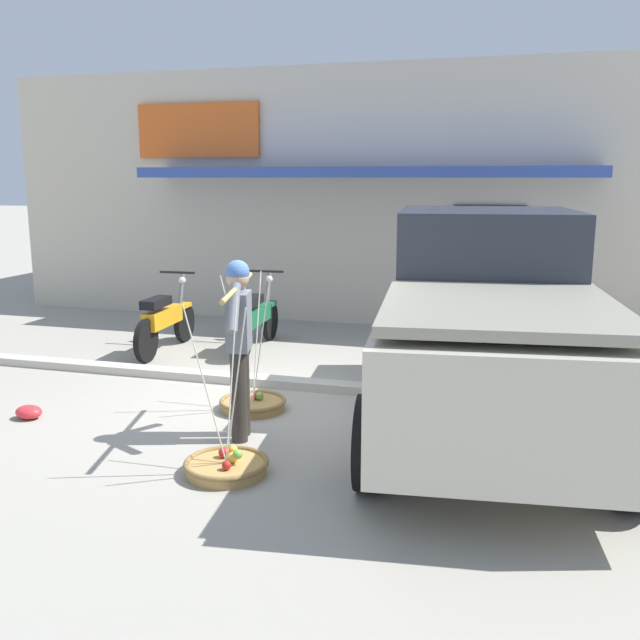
% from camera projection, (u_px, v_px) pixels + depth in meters
% --- Properties ---
extents(ground_plane, '(90.00, 90.00, 0.00)m').
position_uv_depth(ground_plane, '(263.00, 405.00, 7.65)').
color(ground_plane, '#9E998C').
extents(sidewalk_curb, '(20.00, 0.24, 0.10)m').
position_uv_depth(sidewalk_curb, '(284.00, 383.00, 8.30)').
color(sidewalk_curb, '#BAB4A5').
rests_on(sidewalk_curb, ground).
extents(fruit_vendor, '(0.43, 1.61, 1.70)m').
position_uv_depth(fruit_vendor, '(239.00, 337.00, 6.49)').
color(fruit_vendor, '#2D2823').
rests_on(fruit_vendor, ground).
extents(fruit_basket_left_side, '(0.71, 0.71, 1.45)m').
position_uv_depth(fruit_basket_left_side, '(253.00, 403.00, 7.48)').
color(fruit_basket_left_side, '#B2894C').
rests_on(fruit_basket_left_side, ground).
extents(fruit_basket_right_side, '(0.71, 0.71, 1.45)m').
position_uv_depth(fruit_basket_right_side, '(227.00, 465.00, 5.86)').
color(fruit_basket_right_side, '#B2894C').
rests_on(fruit_basket_right_side, ground).
extents(motorcycle_nearest_shop, '(0.54, 1.82, 1.09)m').
position_uv_depth(motorcycle_nearest_shop, '(165.00, 320.00, 9.88)').
color(motorcycle_nearest_shop, black).
rests_on(motorcycle_nearest_shop, ground).
extents(motorcycle_second_in_row, '(0.54, 1.82, 1.09)m').
position_uv_depth(motorcycle_second_in_row, '(256.00, 319.00, 10.01)').
color(motorcycle_second_in_row, black).
rests_on(motorcycle_second_in_row, ground).
extents(parked_truck, '(2.56, 4.88, 2.10)m').
position_uv_depth(parked_truck, '(487.00, 325.00, 6.79)').
color(parked_truck, beige).
rests_on(parked_truck, ground).
extents(storefront_building, '(13.00, 6.00, 4.20)m').
position_uv_depth(storefront_building, '(393.00, 194.00, 13.74)').
color(storefront_building, beige).
rests_on(storefront_building, ground).
extents(plastic_litter_bag, '(0.28, 0.22, 0.14)m').
position_uv_depth(plastic_litter_bag, '(29.00, 412.00, 7.19)').
color(plastic_litter_bag, red).
rests_on(plastic_litter_bag, ground).
extents(wooden_crate, '(0.44, 0.36, 0.32)m').
position_uv_depth(wooden_crate, '(467.00, 355.00, 9.15)').
color(wooden_crate, olive).
rests_on(wooden_crate, ground).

